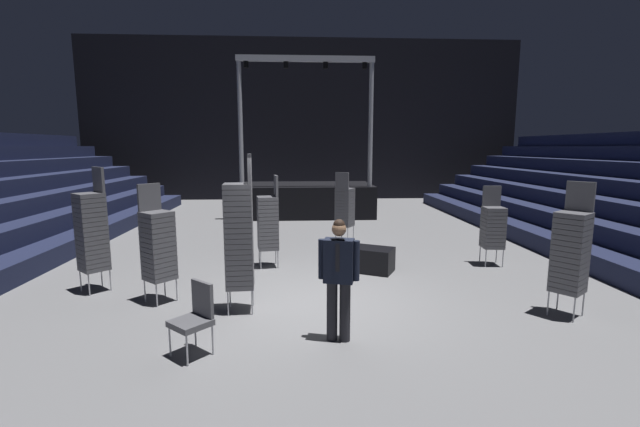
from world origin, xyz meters
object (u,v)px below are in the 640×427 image
at_px(chair_stack_front_left, 268,222).
at_px(chair_stack_front_right, 493,226).
at_px(chair_stack_mid_left, 239,234).
at_px(chair_stack_mid_right, 158,244).
at_px(chair_stack_mid_centre, 345,206).
at_px(loose_chair_near_man, 195,315).
at_px(man_with_tie, 339,273).
at_px(equipment_road_case, 372,260).
at_px(chair_stack_rear_right, 571,250).
at_px(stage_riser, 306,197).
at_px(chair_stack_rear_left, 92,230).

relative_size(chair_stack_front_left, chair_stack_front_right, 1.14).
relative_size(chair_stack_front_left, chair_stack_mid_left, 0.80).
relative_size(chair_stack_front_right, chair_stack_mid_left, 0.70).
relative_size(chair_stack_mid_right, chair_stack_mid_centre, 1.04).
bearing_deg(loose_chair_near_man, man_with_tie, -128.75).
bearing_deg(chair_stack_front_left, equipment_road_case, -112.54).
bearing_deg(man_with_tie, chair_stack_rear_right, -155.50).
relative_size(man_with_tie, loose_chair_near_man, 1.81).
bearing_deg(chair_stack_front_right, chair_stack_front_left, 3.06).
relative_size(stage_riser, chair_stack_front_right, 3.25).
xyz_separation_m(man_with_tie, chair_stack_rear_left, (-4.32, 2.32, 0.18)).
bearing_deg(chair_stack_mid_left, chair_stack_mid_right, 66.98).
height_order(stage_riser, chair_stack_front_right, stage_riser).
distance_m(chair_stack_front_right, chair_stack_rear_left, 8.30).
distance_m(chair_stack_mid_left, chair_stack_rear_left, 3.06).
bearing_deg(chair_stack_front_left, chair_stack_front_right, -101.26).
xyz_separation_m(chair_stack_front_left, chair_stack_mid_left, (-0.29, -2.62, 0.25)).
distance_m(chair_stack_mid_right, chair_stack_mid_centre, 6.09).
height_order(man_with_tie, chair_stack_rear_right, chair_stack_rear_right).
relative_size(stage_riser, loose_chair_near_man, 6.16).
xyz_separation_m(chair_stack_rear_right, loose_chair_near_man, (-5.59, -0.96, -0.53)).
relative_size(chair_stack_front_right, chair_stack_rear_right, 0.84).
distance_m(chair_stack_front_right, equipment_road_case, 2.92).
relative_size(chair_stack_mid_left, chair_stack_mid_right, 1.25).
xyz_separation_m(man_with_tie, chair_stack_mid_left, (-1.48, 1.17, 0.31)).
bearing_deg(chair_stack_mid_left, chair_stack_rear_right, -99.25).
height_order(man_with_tie, chair_stack_front_right, chair_stack_front_right).
bearing_deg(chair_stack_rear_right, stage_riser, -16.86).
xyz_separation_m(chair_stack_front_left, equipment_road_case, (2.24, -0.51, -0.76)).
bearing_deg(chair_stack_front_left, chair_stack_mid_left, 164.08).
distance_m(chair_stack_front_right, chair_stack_mid_right, 7.09).
relative_size(chair_stack_mid_centre, loose_chair_near_man, 2.08).
bearing_deg(man_with_tie, equipment_road_case, -93.44).
distance_m(man_with_tie, chair_stack_mid_right, 3.39).
relative_size(chair_stack_mid_right, loose_chair_near_man, 2.17).
height_order(chair_stack_mid_right, loose_chair_near_man, chair_stack_mid_right).
relative_size(man_with_tie, chair_stack_mid_centre, 0.87).
distance_m(chair_stack_mid_left, chair_stack_mid_centre, 5.79).
bearing_deg(man_with_tie, chair_stack_rear_left, -13.96).
height_order(chair_stack_front_right, equipment_road_case, chair_stack_front_right).
distance_m(chair_stack_rear_left, loose_chair_near_man, 3.62).
relative_size(chair_stack_rear_right, loose_chair_near_man, 2.26).
bearing_deg(man_with_tie, chair_stack_front_right, -122.41).
bearing_deg(equipment_road_case, chair_stack_rear_right, -44.40).
bearing_deg(chair_stack_mid_left, loose_chair_near_man, 160.97).
bearing_deg(loose_chair_near_man, chair_stack_front_right, -103.01).
distance_m(chair_stack_mid_centre, loose_chair_near_man, 7.29).
relative_size(man_with_tie, chair_stack_front_left, 0.84).
distance_m(chair_stack_rear_left, chair_stack_rear_right, 8.20).
relative_size(chair_stack_mid_centre, chair_stack_rear_right, 0.92).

